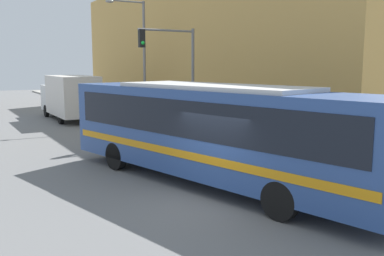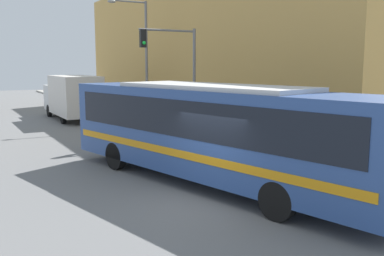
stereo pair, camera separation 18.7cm
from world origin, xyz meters
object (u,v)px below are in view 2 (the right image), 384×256
traffic_light_pole (177,62)px  street_lamp (142,50)px  fire_hydrant (254,141)px  parking_meter (187,116)px  city_bus (211,127)px  pedestrian_near_corner (277,129)px  delivery_truck (72,96)px

traffic_light_pole → street_lamp: bearing=82.8°
fire_hydrant → parking_meter: bearing=90.0°
city_bus → fire_hydrant: bearing=23.8°
street_lamp → pedestrian_near_corner: street_lamp is taller
delivery_truck → traffic_light_pole: bearing=-73.1°
delivery_truck → parking_meter: bearing=-67.1°
city_bus → street_lamp: (4.22, 15.50, 2.94)m
fire_hydrant → pedestrian_near_corner: size_ratio=0.42×
fire_hydrant → street_lamp: 12.95m
traffic_light_pole → street_lamp: 6.78m
traffic_light_pole → delivery_truck: bearing=106.9°
traffic_light_pole → pedestrian_near_corner: 6.89m
street_lamp → pedestrian_near_corner: bearing=-85.1°
fire_hydrant → traffic_light_pole: 6.61m
parking_meter → pedestrian_near_corner: pedestrian_near_corner is taller
city_bus → traffic_light_pole: (3.38, 8.83, 2.12)m
city_bus → fire_hydrant: city_bus is taller
traffic_light_pole → fire_hydrant: bearing=-80.4°
street_lamp → delivery_truck: bearing=138.6°
parking_meter → city_bus: bearing=-114.6°
city_bus → parking_meter: 10.41m
delivery_truck → pedestrian_near_corner: delivery_truck is taller
delivery_truck → parking_meter: size_ratio=6.11×
street_lamp → city_bus: bearing=-105.2°
delivery_truck → street_lamp: size_ratio=0.97×
parking_meter → street_lamp: (-0.09, 6.07, 3.80)m
city_bus → fire_hydrant: size_ratio=17.73×
fire_hydrant → pedestrian_near_corner: bearing=-20.2°
pedestrian_near_corner → parking_meter: bearing=98.7°
delivery_truck → street_lamp: bearing=-41.4°
city_bus → parking_meter: size_ratio=10.15×
city_bus → pedestrian_near_corner: bearing=15.3°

